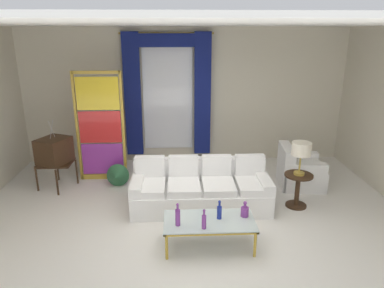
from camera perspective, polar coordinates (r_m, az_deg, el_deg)
The scene contains 16 objects.
ground_plane at distance 5.78m, azimuth -0.15°, elevation -12.75°, with size 16.00×16.00×0.00m, color white.
wall_rear at distance 8.16m, azimuth -1.13°, elevation 7.67°, with size 8.00×0.12×3.00m, color beige.
ceiling_slab at distance 5.78m, azimuth -0.56°, elevation 18.61°, with size 8.00×7.60×0.04m, color white.
curtained_window at distance 7.96m, azimuth -3.92°, elevation 9.12°, with size 2.00×0.17×2.70m.
couch_white_long at distance 6.23m, azimuth 1.37°, elevation -7.22°, with size 2.34×0.93×0.86m.
coffee_table at distance 5.11m, azimuth 2.77°, elevation -12.38°, with size 1.27×0.65×0.41m.
bottle_blue_decanter at distance 4.84m, azimuth 1.92°, elevation -12.16°, with size 0.06×0.06×0.28m.
bottle_crystal_tall at distance 5.20m, azimuth 8.41°, elevation -10.52°, with size 0.11×0.11×0.23m.
bottle_amber_squat at distance 5.08m, azimuth 4.38°, elevation -10.69°, with size 0.07×0.07×0.28m.
bottle_ruby_flask at distance 4.90m, azimuth -2.29°, elevation -11.47°, with size 0.07×0.07×0.33m.
vintage_tv at distance 7.25m, azimuth -21.12°, elevation -1.17°, with size 0.70×0.74×1.35m.
armchair_white at distance 7.31m, azimuth 16.57°, elevation -4.23°, with size 0.90×0.90×0.80m.
stained_glass_divider at distance 7.29m, azimuth -14.40°, elevation 2.30°, with size 0.95×0.05×2.20m.
peacock_figurine at distance 7.10m, azimuth -11.87°, elevation -5.11°, with size 0.44×0.60×0.50m.
round_side_table at distance 6.44m, azimuth 16.49°, elevation -6.64°, with size 0.48×0.48×0.59m.
table_lamp_brass at distance 6.20m, azimuth 17.03°, elevation -0.96°, with size 0.32×0.32×0.57m.
Camera 1 is at (-0.22, -4.97, 2.94)m, focal length 33.45 mm.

